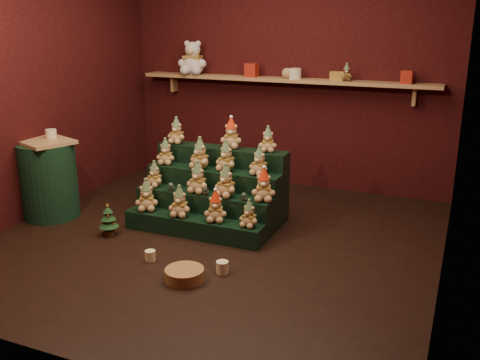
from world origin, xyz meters
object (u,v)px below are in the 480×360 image
at_px(snow_globe_a, 171,187).
at_px(white_bear, 193,53).
at_px(mug_right, 222,267).
at_px(brown_bear, 347,72).
at_px(snow_globe_c, 244,197).
at_px(mug_left, 150,256).
at_px(mini_christmas_tree, 108,219).
at_px(side_table, 49,179).
at_px(riser_tier_front, 193,227).
at_px(wicker_basket, 185,275).
at_px(snow_globe_b, 206,191).

distance_m(snow_globe_a, white_bear, 2.12).
height_order(mug_right, brown_bear, brown_bear).
relative_size(snow_globe_c, brown_bear, 0.42).
height_order(mug_left, mug_right, mug_right).
distance_m(snow_globe_c, white_bear, 2.46).
xyz_separation_m(snow_globe_a, mini_christmas_tree, (-0.42, -0.47, -0.25)).
bearing_deg(side_table, snow_globe_a, 32.72).
height_order(riser_tier_front, mini_christmas_tree, mini_christmas_tree).
height_order(mini_christmas_tree, mug_right, mini_christmas_tree).
relative_size(snow_globe_a, snow_globe_c, 1.04).
xyz_separation_m(mug_left, wicker_basket, (0.45, -0.20, 0.00)).
height_order(side_table, mini_christmas_tree, side_table).
height_order(riser_tier_front, side_table, side_table).
bearing_deg(riser_tier_front, snow_globe_a, 153.85).
xyz_separation_m(snow_globe_a, brown_bear, (1.31, 1.66, 1.01)).
distance_m(side_table, mini_christmas_tree, 0.92).
distance_m(mini_christmas_tree, white_bear, 2.56).
height_order(snow_globe_a, side_table, side_table).
height_order(mini_christmas_tree, white_bear, white_bear).
bearing_deg(mug_right, mini_christmas_tree, 167.39).
bearing_deg(snow_globe_a, mug_left, -72.59).
bearing_deg(brown_bear, snow_globe_a, -141.85).
bearing_deg(side_table, mini_christmas_tree, 8.09).
distance_m(snow_globe_b, mini_christmas_tree, 0.96).
distance_m(riser_tier_front, side_table, 1.64).
bearing_deg(mini_christmas_tree, wicker_basket, -25.50).
bearing_deg(snow_globe_c, white_bear, 130.03).
bearing_deg(snow_globe_b, mug_left, -99.50).
xyz_separation_m(snow_globe_b, side_table, (-1.66, -0.28, 0.00)).
distance_m(riser_tier_front, snow_globe_a, 0.48).
height_order(snow_globe_c, mini_christmas_tree, snow_globe_c).
distance_m(side_table, mug_right, 2.28).
xyz_separation_m(riser_tier_front, snow_globe_b, (0.06, 0.16, 0.31)).
xyz_separation_m(snow_globe_a, wicker_basket, (0.70, -1.00, -0.35)).
bearing_deg(wicker_basket, mini_christmas_tree, 154.50).
bearing_deg(snow_globe_a, riser_tier_front, -26.15).
bearing_deg(side_table, mug_right, 7.86).
xyz_separation_m(snow_globe_b, wicker_basket, (0.31, -1.00, -0.35)).
bearing_deg(mini_christmas_tree, riser_tier_front, 22.51).
bearing_deg(white_bear, snow_globe_c, -58.82).
distance_m(mini_christmas_tree, mug_right, 1.37).
bearing_deg(mini_christmas_tree, snow_globe_c, 21.31).
bearing_deg(mini_christmas_tree, mug_right, -12.61).
height_order(riser_tier_front, snow_globe_a, snow_globe_a).
height_order(riser_tier_front, wicker_basket, riser_tier_front).
relative_size(snow_globe_a, side_table, 0.10).
height_order(snow_globe_c, mug_right, snow_globe_c).
height_order(mini_christmas_tree, brown_bear, brown_bear).
relative_size(snow_globe_b, mug_left, 0.89).
xyz_separation_m(wicker_basket, white_bear, (-1.31, 2.66, 1.53)).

